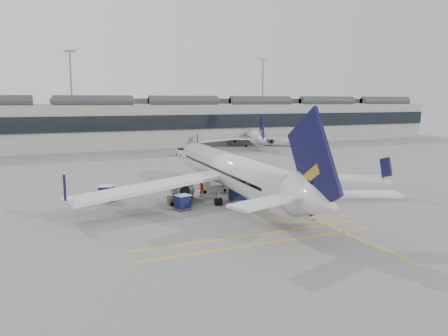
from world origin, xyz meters
name	(u,v)px	position (x,y,z in m)	size (l,w,h in m)	color
ground	(193,212)	(0.00, 0.00, 0.00)	(220.00, 220.00, 0.00)	gray
terminal	(98,123)	(0.00, 71.93, 6.14)	(200.00, 20.45, 12.40)	#9E9E99
light_masts	(84,91)	(-1.67, 86.00, 14.49)	(113.00, 0.60, 25.45)	slate
apron_markings	(237,187)	(10.00, 10.00, 0.01)	(0.25, 60.00, 0.01)	gold
airliner_main	(234,172)	(6.43, 3.31, 3.34)	(39.11, 42.83, 11.38)	silver
airliner_far	(253,136)	(37.24, 58.36, 2.56)	(28.45, 31.56, 8.70)	silver
belt_loader	(212,188)	(5.79, 8.71, 0.54)	(4.55, 1.70, 1.85)	silver
baggage_cart_a	(237,193)	(6.43, 2.41, 1.06)	(1.94, 1.62, 1.98)	gray
baggage_cart_b	(183,202)	(-0.74, 1.18, 0.89)	(1.88, 1.69, 1.67)	gray
baggage_cart_c	(185,190)	(1.33, 6.77, 1.00)	(2.02, 1.78, 1.87)	gray
baggage_cart_d	(106,193)	(-7.75, 8.84, 1.01)	(2.14, 1.93, 1.88)	gray
ramp_agent_a	(225,183)	(7.71, 9.12, 0.95)	(0.69, 0.46, 1.91)	#E0600B
ramp_agent_b	(201,188)	(3.42, 6.68, 1.01)	(0.98, 0.76, 2.02)	#E44F0C
pushback_tug	(178,200)	(-0.51, 3.79, 0.55)	(2.28, 1.47, 1.24)	#494A3F
safety_cone_nose	(199,170)	(9.80, 24.80, 0.24)	(0.34, 0.34, 0.47)	#F24C0A
safety_cone_engine	(280,193)	(13.02, 3.72, 0.25)	(0.35, 0.35, 0.49)	#F24C0A
service_van_mid	(183,152)	(13.90, 46.03, 0.79)	(1.98, 3.56, 1.77)	silver
service_van_right	(210,162)	(13.74, 29.79, 0.78)	(3.75, 2.57, 1.75)	silver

